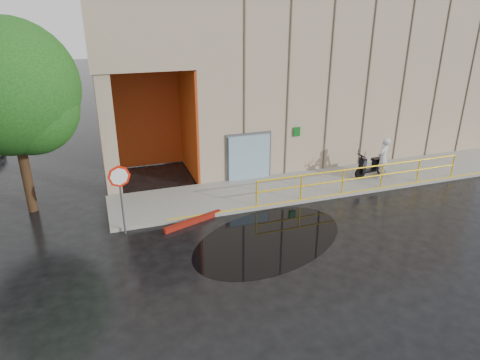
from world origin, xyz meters
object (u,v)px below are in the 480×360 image
object	(u,v)px
scooter	(373,160)
tree_near	(14,93)
person	(383,158)
red_curb	(193,221)
stop_sign	(120,185)

from	to	relation	value
scooter	tree_near	xyz separation A→B (m)	(-14.10, 1.44, 3.62)
person	red_curb	distance (m)	9.10
person	red_curb	size ratio (longest dim) A/B	0.78
tree_near	person	bearing A→B (deg)	-6.86
stop_sign	red_curb	distance (m)	2.98
stop_sign	red_curb	size ratio (longest dim) A/B	1.05
red_curb	tree_near	distance (m)	7.66
person	tree_near	size ratio (longest dim) A/B	0.26
tree_near	stop_sign	bearing A→B (deg)	-44.14
person	scooter	world-z (taller)	person
red_curb	tree_near	world-z (taller)	tree_near
scooter	tree_near	world-z (taller)	tree_near
person	scooter	size ratio (longest dim) A/B	1.06
scooter	red_curb	world-z (taller)	scooter
scooter	tree_near	distance (m)	14.63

